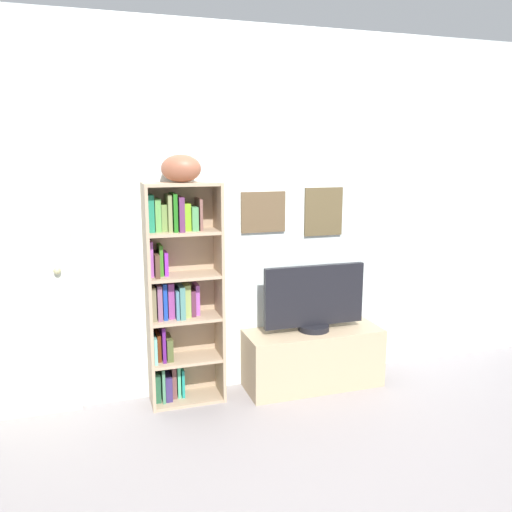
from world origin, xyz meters
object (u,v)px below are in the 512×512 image
football (181,169)px  tv_stand (313,358)px  door (6,267)px  bookshelf (177,293)px  television (314,299)px

football → tv_stand: football is taller
football → door: bearing=174.6°
football → bookshelf: bearing=147.0°
bookshelf → tv_stand: 1.10m
football → tv_stand: (0.91, -0.06, -1.35)m
television → tv_stand: bearing=-90.0°
bookshelf → tv_stand: bookshelf is taller
football → television: football is taller
tv_stand → television: bearing=90.0°
tv_stand → door: (-1.97, 0.16, 0.77)m
football → television: (0.91, -0.06, -0.91)m
football → television: 1.28m
tv_stand → television: 0.44m
football → door: door is taller
tv_stand → television: television is taller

